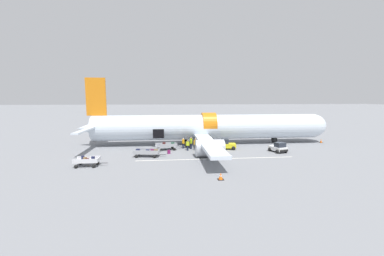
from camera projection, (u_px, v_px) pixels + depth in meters
The scene contains 15 objects.
ground_plane at pixel (210, 149), 35.12m from camera, with size 500.00×500.00×0.00m, color slate.
apron_marking_line at pixel (216, 159), 29.63m from camera, with size 20.06×0.27×0.01m.
airplane at pixel (206, 127), 38.90m from camera, with size 41.29×32.27×10.74m.
baggage_tug_lead at pixel (227, 145), 35.19m from camera, with size 2.68×1.98×1.57m.
baggage_tug_mid at pixel (278, 148), 33.27m from camera, with size 2.40×2.71×1.42m.
baggage_cart_loading at pixel (167, 146), 34.69m from camera, with size 4.04×2.23×1.17m.
baggage_cart_queued at pixel (148, 153), 30.71m from camera, with size 4.32×2.14×1.01m.
baggage_cart_empty at pixel (88, 162), 26.37m from camera, with size 3.58×1.85×1.16m.
ground_crew_loader_a at pixel (191, 143), 35.37m from camera, with size 0.43×0.61×1.77m.
ground_crew_loader_b at pixel (188, 145), 34.23m from camera, with size 0.53×0.46×1.54m.
ground_crew_driver at pixel (196, 144), 34.49m from camera, with size 0.61×0.46×1.75m.
ground_crew_supervisor at pixel (183, 143), 35.69m from camera, with size 0.50×0.51×1.58m.
suitcase_on_tarmac_upright at pixel (169, 152), 32.30m from camera, with size 0.43×0.35×0.65m.
safety_cone_nose at pixel (321, 141), 40.29m from camera, with size 0.54×0.54×0.61m.
safety_cone_engine_left at pixel (221, 176), 22.03m from camera, with size 0.58×0.58×0.67m.
Camera 1 is at (-6.18, -33.98, 7.61)m, focal length 22.00 mm.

